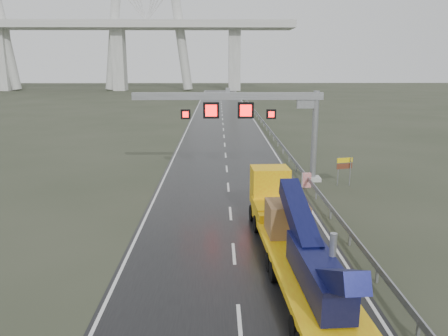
{
  "coord_description": "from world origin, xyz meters",
  "views": [
    {
      "loc": [
        -0.76,
        -16.18,
        9.27
      ],
      "look_at": [
        -0.42,
        9.09,
        3.2
      ],
      "focal_mm": 35.0,
      "sensor_mm": 36.0,
      "label": 1
    }
  ],
  "objects_px": {
    "exit_sign_pair": "(344,166)",
    "striped_barrier": "(306,180)",
    "heavy_haul_truck": "(291,233)",
    "sign_gantry": "(255,111)"
  },
  "relations": [
    {
      "from": "exit_sign_pair",
      "to": "striped_barrier",
      "type": "height_order",
      "value": "exit_sign_pair"
    },
    {
      "from": "exit_sign_pair",
      "to": "striped_barrier",
      "type": "bearing_deg",
      "value": 174.43
    },
    {
      "from": "heavy_haul_truck",
      "to": "exit_sign_pair",
      "type": "xyz_separation_m",
      "value": [
        6.33,
        13.52,
        0.04
      ]
    },
    {
      "from": "sign_gantry",
      "to": "heavy_haul_truck",
      "type": "relative_size",
      "value": 0.88
    },
    {
      "from": "sign_gantry",
      "to": "exit_sign_pair",
      "type": "bearing_deg",
      "value": -12.3
    },
    {
      "from": "heavy_haul_truck",
      "to": "exit_sign_pair",
      "type": "bearing_deg",
      "value": 61.71
    },
    {
      "from": "sign_gantry",
      "to": "heavy_haul_truck",
      "type": "xyz_separation_m",
      "value": [
        0.56,
        -15.02,
        -4.09
      ]
    },
    {
      "from": "sign_gantry",
      "to": "heavy_haul_truck",
      "type": "distance_m",
      "value": 15.58
    },
    {
      "from": "heavy_haul_truck",
      "to": "exit_sign_pair",
      "type": "height_order",
      "value": "heavy_haul_truck"
    },
    {
      "from": "sign_gantry",
      "to": "striped_barrier",
      "type": "xyz_separation_m",
      "value": [
        3.9,
        -1.96,
        -5.06
      ]
    }
  ]
}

